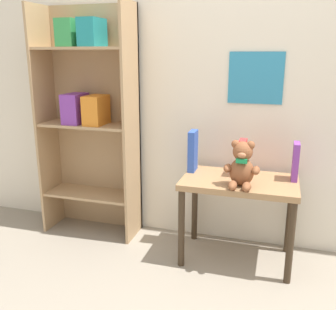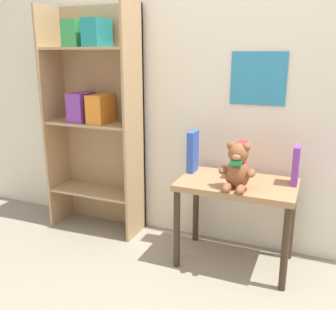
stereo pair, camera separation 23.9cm
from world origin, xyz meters
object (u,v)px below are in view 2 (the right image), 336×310
(display_table, at_px, (237,194))
(book_standing_red, at_px, (241,160))
(teddy_bear, at_px, (237,168))
(book_standing_purple, at_px, (296,165))
(book_standing_blue, at_px, (193,152))
(bookshelf_side, at_px, (95,109))

(display_table, xyz_separation_m, book_standing_red, (-0.00, 0.08, 0.19))
(teddy_bear, bearing_deg, display_table, 99.24)
(teddy_bear, relative_size, book_standing_purple, 1.17)
(book_standing_blue, height_order, book_standing_purple, book_standing_blue)
(bookshelf_side, distance_m, book_standing_blue, 0.78)
(display_table, bearing_deg, bookshelf_side, 172.66)
(book_standing_blue, distance_m, book_standing_purple, 0.62)
(teddy_bear, distance_m, book_standing_blue, 0.39)
(book_standing_blue, relative_size, book_standing_purple, 1.15)
(bookshelf_side, bearing_deg, teddy_bear, -13.19)
(display_table, xyz_separation_m, book_standing_purple, (0.31, 0.09, 0.19))
(display_table, height_order, book_standing_purple, book_standing_purple)
(bookshelf_side, distance_m, display_table, 1.15)
(book_standing_blue, xyz_separation_m, book_standing_red, (0.31, -0.01, -0.02))
(display_table, bearing_deg, teddy_bear, -80.76)
(bookshelf_side, xyz_separation_m, book_standing_purple, (1.37, -0.05, -0.24))
(bookshelf_side, relative_size, book_standing_red, 6.93)
(teddy_bear, bearing_deg, book_standing_purple, 34.89)
(book_standing_purple, bearing_deg, display_table, -164.37)
(bookshelf_side, height_order, book_standing_red, bookshelf_side)
(teddy_bear, xyz_separation_m, book_standing_purple, (0.29, 0.20, -0.01))
(display_table, bearing_deg, book_standing_red, 90.00)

